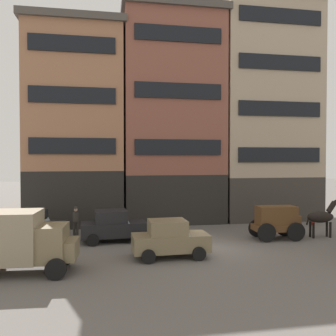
{
  "coord_description": "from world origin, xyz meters",
  "views": [
    {
      "loc": [
        -5.41,
        -17.83,
        4.79
      ],
      "look_at": [
        -2.0,
        1.93,
        4.27
      ],
      "focal_mm": 37.38,
      "sensor_mm": 36.0,
      "label": 1
    }
  ],
  "objects_px": {
    "sedan_dark": "(170,239)",
    "fire_hydrant_curbside": "(313,219)",
    "delivery_truck_far": "(19,240)",
    "sedan_parked_curb": "(113,226)",
    "pedestrian_officer": "(76,220)",
    "cargo_wagon": "(277,220)",
    "sedan_light": "(32,226)",
    "draft_horse": "(322,217)"
  },
  "relations": [
    {
      "from": "draft_horse",
      "to": "pedestrian_officer",
      "type": "distance_m",
      "value": 15.23
    },
    {
      "from": "delivery_truck_far",
      "to": "sedan_light",
      "type": "xyz_separation_m",
      "value": [
        -0.68,
        5.72,
        -0.51
      ]
    },
    {
      "from": "cargo_wagon",
      "to": "sedan_dark",
      "type": "xyz_separation_m",
      "value": [
        -6.99,
        -2.72,
        -0.23
      ]
    },
    {
      "from": "sedan_dark",
      "to": "fire_hydrant_curbside",
      "type": "xyz_separation_m",
      "value": [
        11.69,
        6.39,
        -0.49
      ]
    },
    {
      "from": "delivery_truck_far",
      "to": "sedan_light",
      "type": "height_order",
      "value": "delivery_truck_far"
    },
    {
      "from": "sedan_light",
      "to": "delivery_truck_far",
      "type": "bearing_deg",
      "value": -83.24
    },
    {
      "from": "sedan_parked_curb",
      "to": "sedan_light",
      "type": "bearing_deg",
      "value": 171.94
    },
    {
      "from": "sedan_light",
      "to": "draft_horse",
      "type": "bearing_deg",
      "value": -5.58
    },
    {
      "from": "draft_horse",
      "to": "fire_hydrant_curbside",
      "type": "bearing_deg",
      "value": 64.55
    },
    {
      "from": "sedan_dark",
      "to": "sedan_light",
      "type": "xyz_separation_m",
      "value": [
        -7.29,
        4.4,
        0.0
      ]
    },
    {
      "from": "draft_horse",
      "to": "sedan_light",
      "type": "relative_size",
      "value": 0.62
    },
    {
      "from": "pedestrian_officer",
      "to": "fire_hydrant_curbside",
      "type": "distance_m",
      "value": 16.66
    },
    {
      "from": "draft_horse",
      "to": "sedan_light",
      "type": "height_order",
      "value": "draft_horse"
    },
    {
      "from": "draft_horse",
      "to": "delivery_truck_far",
      "type": "distance_m",
      "value": 17.04
    },
    {
      "from": "sedan_parked_curb",
      "to": "fire_hydrant_curbside",
      "type": "relative_size",
      "value": 4.58
    },
    {
      "from": "sedan_dark",
      "to": "fire_hydrant_curbside",
      "type": "bearing_deg",
      "value": 28.65
    },
    {
      "from": "delivery_truck_far",
      "to": "pedestrian_officer",
      "type": "bearing_deg",
      "value": 77.03
    },
    {
      "from": "delivery_truck_far",
      "to": "sedan_light",
      "type": "relative_size",
      "value": 1.17
    },
    {
      "from": "pedestrian_officer",
      "to": "fire_hydrant_curbside",
      "type": "relative_size",
      "value": 2.16
    },
    {
      "from": "sedan_dark",
      "to": "fire_hydrant_curbside",
      "type": "relative_size",
      "value": 4.51
    },
    {
      "from": "draft_horse",
      "to": "sedan_parked_curb",
      "type": "relative_size",
      "value": 0.62
    },
    {
      "from": "cargo_wagon",
      "to": "fire_hydrant_curbside",
      "type": "bearing_deg",
      "value": 37.97
    },
    {
      "from": "delivery_truck_far",
      "to": "sedan_light",
      "type": "distance_m",
      "value": 5.78
    },
    {
      "from": "cargo_wagon",
      "to": "fire_hydrant_curbside",
      "type": "relative_size",
      "value": 3.55
    },
    {
      "from": "sedan_dark",
      "to": "pedestrian_officer",
      "type": "distance_m",
      "value": 7.69
    },
    {
      "from": "delivery_truck_far",
      "to": "sedan_parked_curb",
      "type": "distance_m",
      "value": 6.44
    },
    {
      "from": "sedan_dark",
      "to": "fire_hydrant_curbside",
      "type": "height_order",
      "value": "sedan_dark"
    },
    {
      "from": "sedan_light",
      "to": "sedan_parked_curb",
      "type": "xyz_separation_m",
      "value": [
        4.62,
        -0.65,
        0.0
      ]
    },
    {
      "from": "sedan_light",
      "to": "fire_hydrant_curbside",
      "type": "bearing_deg",
      "value": 5.96
    },
    {
      "from": "draft_horse",
      "to": "sedan_dark",
      "type": "bearing_deg",
      "value": -164.7
    },
    {
      "from": "cargo_wagon",
      "to": "sedan_dark",
      "type": "distance_m",
      "value": 7.51
    },
    {
      "from": "cargo_wagon",
      "to": "delivery_truck_far",
      "type": "distance_m",
      "value": 14.2
    },
    {
      "from": "delivery_truck_far",
      "to": "fire_hydrant_curbside",
      "type": "xyz_separation_m",
      "value": [
        18.3,
        7.7,
        -1.0
      ]
    },
    {
      "from": "cargo_wagon",
      "to": "pedestrian_officer",
      "type": "relative_size",
      "value": 1.64
    },
    {
      "from": "fire_hydrant_curbside",
      "to": "sedan_light",
      "type": "bearing_deg",
      "value": -174.04
    },
    {
      "from": "sedan_dark",
      "to": "pedestrian_officer",
      "type": "height_order",
      "value": "sedan_dark"
    },
    {
      "from": "draft_horse",
      "to": "sedan_dark",
      "type": "relative_size",
      "value": 0.63
    },
    {
      "from": "fire_hydrant_curbside",
      "to": "cargo_wagon",
      "type": "bearing_deg",
      "value": -142.03
    },
    {
      "from": "sedan_parked_curb",
      "to": "pedestrian_officer",
      "type": "distance_m",
      "value": 3.12
    },
    {
      "from": "draft_horse",
      "to": "sedan_parked_curb",
      "type": "bearing_deg",
      "value": 175.34
    },
    {
      "from": "sedan_parked_curb",
      "to": "cargo_wagon",
      "type": "bearing_deg",
      "value": -6.07
    },
    {
      "from": "draft_horse",
      "to": "pedestrian_officer",
      "type": "height_order",
      "value": "draft_horse"
    }
  ]
}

